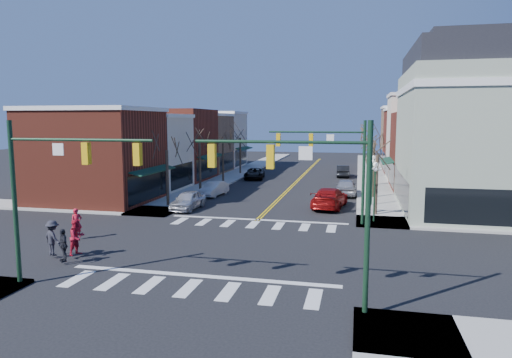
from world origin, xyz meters
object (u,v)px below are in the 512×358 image
Objects in this scene: pedestrian_red_b at (77,237)px; pedestrian_dark_a at (63,245)px; car_right_far at (343,171)px; pedestrian_dark_b at (53,238)px; car_left_near at (188,200)px; car_right_near at (330,198)px; pedestrian_red_a at (77,223)px; car_left_mid at (214,189)px; lamppost_corner at (375,182)px; victorian_corner at (484,127)px; car_right_mid at (346,187)px; car_left_far at (254,174)px; lamppost_midblock at (372,171)px.

pedestrian_red_b is 1.13× the size of pedestrian_dark_a.
pedestrian_dark_b is (-13.65, -38.76, 0.35)m from car_right_far.
car_right_near is (11.20, 3.18, 0.09)m from car_left_near.
pedestrian_red_a is (-14.69, -35.13, 0.29)m from car_right_far.
pedestrian_red_b is at bearing -84.92° from car_left_mid.
car_right_far is at bearing -85.13° from pedestrian_dark_b.
lamppost_corner reaches higher than car_right_far.
car_left_near is at bearing -82.41° from car_left_mid.
pedestrian_red_a is at bearing -150.86° from victorian_corner.
car_left_near is 14.23m from pedestrian_dark_b.
pedestrian_dark_a reaches higher than car_right_far.
car_right_mid is 2.58× the size of pedestrian_dark_b.
victorian_corner reaches higher than pedestrian_red_b.
victorian_corner is 13.38m from car_right_mid.
pedestrian_dark_b reaches higher than car_right_near.
pedestrian_dark_b reaches higher than pedestrian_red_a.
pedestrian_red_a is at bearing 159.70° from pedestrian_dark_a.
car_right_mid is at bearing 41.08° from car_left_near.
car_right_mid is 28.08m from pedestrian_dark_a.
car_right_far is 38.07m from pedestrian_red_a.
pedestrian_red_a is at bearing 64.19° from car_right_far.
pedestrian_red_b is at bearing -102.33° from pedestrian_red_a.
car_right_far is at bearing -88.05° from car_right_mid.
pedestrian_dark_b is (1.04, -3.63, 0.05)m from pedestrian_red_a.
car_left_mid is 0.92× the size of car_right_far.
pedestrian_dark_b is (-14.45, -23.96, 0.26)m from car_right_mid.
car_right_near is (-3.40, 5.11, -2.13)m from lamppost_corner.
car_left_mid is at bearing 12.16° from pedestrian_red_b.
car_left_far is 19.75m from car_right_near.
victorian_corner reaches higher than pedestrian_dark_a.
car_right_far reaches higher than car_left_far.
car_left_near is 2.34× the size of pedestrian_red_b.
car_right_mid is at bearing 6.10° from pedestrian_red_a.
car_left_far is (0.98, 13.23, -0.00)m from car_left_mid.
car_right_near is at bearing 123.66° from lamppost_corner.
car_right_far is 2.54× the size of pedestrian_red_a.
car_right_mid is (-2.24, 11.81, -2.14)m from lamppost_corner.
pedestrian_red_b is (-13.26, -23.59, 0.27)m from car_right_mid.
car_left_near is at bearing -162.62° from lamppost_midblock.
pedestrian_dark_b reaches higher than car_left_far.
lamppost_corner is 17.19m from car_left_mid.
victorian_corner reaches higher than car_right_near.
pedestrian_dark_a is at bearing -100.00° from car_left_far.
car_left_near is 2.51× the size of pedestrian_red_a.
lamppost_corner is (-8.30, -6.00, -3.70)m from victorian_corner.
car_left_near is at bearing 10.91° from pedestrian_red_b.
car_left_far is at bearing 129.92° from pedestrian_dark_a.
pedestrian_dark_b is at bearing 57.74° from car_right_mid.
pedestrian_dark_b is (-1.19, -0.36, -0.01)m from pedestrian_red_b.
car_right_mid is at bearing 151.11° from victorian_corner.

